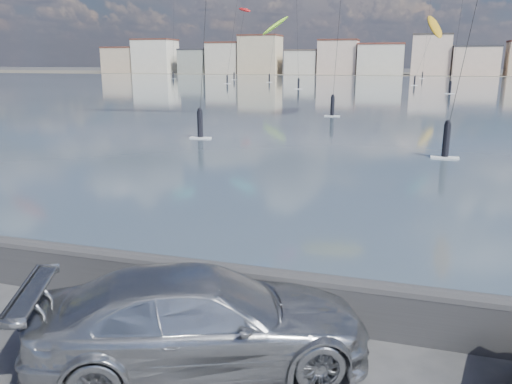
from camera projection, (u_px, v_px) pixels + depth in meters
bay_water at (385, 88)px, 92.49m from camera, size 500.00×177.00×0.00m
far_shore_strip at (398, 74)px, 193.04m from camera, size 500.00×60.00×0.00m
seawall at (190, 282)px, 10.05m from camera, size 400.00×0.36×1.08m
far_buildings at (402, 58)px, 178.18m from camera, size 240.79×13.26×14.60m
car_silver at (202, 319)px, 8.15m from camera, size 5.96×4.34×1.60m
kitesurfer_4 at (434, 27)px, 106.99m from camera, size 6.44×13.76×15.20m
kitesurfer_6 at (244, 11)px, 138.14m from camera, size 6.83×15.17×19.88m
kitesurfer_11 at (275, 26)px, 125.37m from camera, size 6.94×16.41×16.79m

